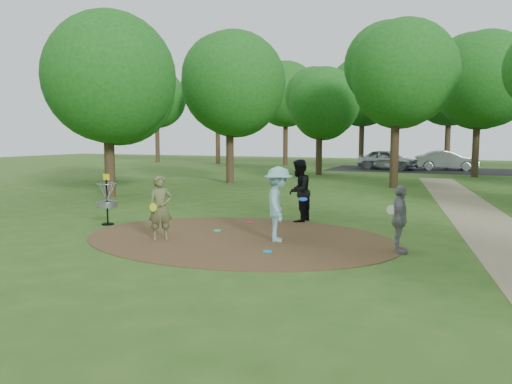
% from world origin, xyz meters
% --- Properties ---
extents(ground, '(100.00, 100.00, 0.00)m').
position_xyz_m(ground, '(0.00, 0.00, 0.00)').
color(ground, '#2D5119').
rests_on(ground, ground).
extents(dirt_clearing, '(8.40, 8.40, 0.02)m').
position_xyz_m(dirt_clearing, '(0.00, 0.00, 0.01)').
color(dirt_clearing, '#47301C').
rests_on(dirt_clearing, ground).
extents(footpath, '(7.55, 39.89, 0.01)m').
position_xyz_m(footpath, '(6.50, 2.00, 0.01)').
color(footpath, '#8C7A5B').
rests_on(footpath, ground).
extents(parking_lot, '(14.00, 8.00, 0.01)m').
position_xyz_m(parking_lot, '(2.00, 30.00, 0.00)').
color(parking_lot, black).
rests_on(parking_lot, ground).
extents(player_observer_with_disc, '(0.72, 0.69, 1.67)m').
position_xyz_m(player_observer_with_disc, '(-1.75, -0.96, 0.83)').
color(player_observer_with_disc, brown).
rests_on(player_observer_with_disc, ground).
extents(player_throwing_with_disc, '(1.34, 1.41, 1.91)m').
position_xyz_m(player_throwing_with_disc, '(1.11, 0.02, 0.96)').
color(player_throwing_with_disc, '#95D6DE').
rests_on(player_throwing_with_disc, ground).
extents(player_walking_with_disc, '(0.78, 0.98, 1.95)m').
position_xyz_m(player_walking_with_disc, '(0.67, 3.05, 0.98)').
color(player_walking_with_disc, black).
rests_on(player_walking_with_disc, ground).
extents(player_waiting_with_disc, '(0.54, 0.95, 1.56)m').
position_xyz_m(player_waiting_with_disc, '(4.10, -0.08, 0.78)').
color(player_waiting_with_disc, gray).
rests_on(player_waiting_with_disc, ground).
extents(disc_ground_cyan, '(0.22, 0.22, 0.02)m').
position_xyz_m(disc_ground_cyan, '(-0.93, 0.61, 0.03)').
color(disc_ground_cyan, '#1AD2D2').
rests_on(disc_ground_cyan, dirt_clearing).
extents(disc_ground_blue, '(0.22, 0.22, 0.02)m').
position_xyz_m(disc_ground_blue, '(1.31, -1.23, 0.03)').
color(disc_ground_blue, '#0D9CEA').
rests_on(disc_ground_blue, dirt_clearing).
extents(disc_ground_red, '(0.22, 0.22, 0.02)m').
position_xyz_m(disc_ground_red, '(-0.61, 2.14, 0.03)').
color(disc_ground_red, red).
rests_on(disc_ground_red, dirt_clearing).
extents(car_left, '(5.08, 3.12, 1.62)m').
position_xyz_m(car_left, '(-0.37, 29.52, 0.81)').
color(car_left, '#A1A4A8').
rests_on(car_left, ground).
extents(car_right, '(4.91, 2.48, 1.54)m').
position_xyz_m(car_right, '(4.03, 30.32, 0.77)').
color(car_right, '#979A9E').
rests_on(car_right, ground).
extents(disc_golf_basket, '(0.63, 0.63, 1.54)m').
position_xyz_m(disc_golf_basket, '(-4.50, 0.30, 0.87)').
color(disc_golf_basket, black).
rests_on(disc_golf_basket, ground).
extents(tree_ring, '(37.41, 45.46, 9.16)m').
position_xyz_m(tree_ring, '(2.91, 9.52, 5.23)').
color(tree_ring, '#332316').
rests_on(tree_ring, ground).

